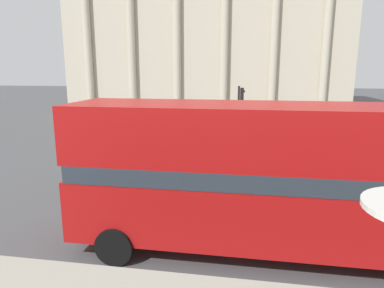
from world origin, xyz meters
TOP-DOWN VIEW (x-y plane):
  - double_decker_bus at (1.10, 6.75)m, footprint 11.25×2.74m
  - plaza_building_left at (-5.68, 45.46)m, footprint 35.53×13.74m
  - traffic_light_near at (-3.20, 11.69)m, footprint 0.42×0.24m
  - traffic_light_mid at (-0.36, 17.76)m, footprint 0.42×0.24m
  - pedestrian_red at (-3.66, 12.30)m, footprint 0.32×0.32m
  - pedestrian_olive at (1.25, 11.85)m, footprint 0.32×0.32m

SIDE VIEW (x-z plane):
  - pedestrian_red at x=-3.66m, z-range 0.13..1.82m
  - pedestrian_olive at x=1.25m, z-range 0.15..1.95m
  - double_decker_bus at x=1.10m, z-range 0.24..4.33m
  - traffic_light_near at x=-3.20m, z-range 0.57..4.24m
  - traffic_light_mid at x=-0.36m, z-range 0.61..4.67m
  - plaza_building_left at x=-5.68m, z-range 0.00..19.17m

